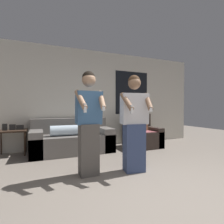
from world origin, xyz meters
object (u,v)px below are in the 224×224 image
at_px(couch, 72,140).
at_px(person_right, 134,123).
at_px(armchair, 141,135).
at_px(person_left, 89,122).
at_px(side_table, 13,133).

relative_size(couch, person_right, 1.17).
height_order(armchair, person_right, person_right).
bearing_deg(armchair, person_left, -142.39).
bearing_deg(couch, person_right, -66.76).
relative_size(armchair, side_table, 1.26).
height_order(couch, person_right, person_right).
distance_m(couch, person_right, 1.95).
bearing_deg(armchair, couch, 175.94).
bearing_deg(side_table, person_right, -43.52).
bearing_deg(person_left, side_table, 125.45).
distance_m(couch, armchair, 1.90).
xyz_separation_m(couch, side_table, (-1.31, 0.22, 0.20)).
height_order(armchair, side_table, armchair).
distance_m(side_table, person_left, 2.26).
xyz_separation_m(person_left, person_right, (0.76, -0.13, -0.03)).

